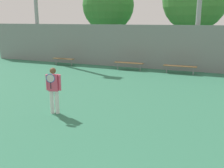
# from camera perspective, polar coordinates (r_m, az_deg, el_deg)

# --- Properties ---
(tennis_player) EXTENTS (0.52, 0.46, 1.66)m
(tennis_player) POSITION_cam_1_polar(r_m,az_deg,el_deg) (9.38, -12.58, -0.87)
(tennis_player) COLOR silver
(tennis_player) RESTS_ON ground_plane
(bench_courtside_near) EXTENTS (2.02, 0.40, 0.50)m
(bench_courtside_near) POSITION_cam_1_polar(r_m,az_deg,el_deg) (16.65, 14.57, 3.73)
(bench_courtside_near) COLOR brown
(bench_courtside_near) RESTS_ON ground_plane
(bench_courtside_far) EXTENTS (1.95, 0.40, 0.50)m
(bench_courtside_far) POSITION_cam_1_polar(r_m,az_deg,el_deg) (17.36, 3.68, 4.55)
(bench_courtside_far) COLOR brown
(bench_courtside_far) RESTS_ON ground_plane
(bench_adjacent_court) EXTENTS (1.65, 0.40, 0.50)m
(bench_adjacent_court) POSITION_cam_1_polar(r_m,az_deg,el_deg) (19.48, -10.50, 5.36)
(bench_adjacent_court) COLOR brown
(bench_adjacent_court) RESTS_ON ground_plane
(back_fence) EXTENTS (30.90, 0.06, 2.92)m
(back_fence) POSITION_cam_1_polar(r_m,az_deg,el_deg) (17.45, 16.04, 7.43)
(back_fence) COLOR gray
(back_fence) RESTS_ON ground_plane
(tree_dark_dense) EXTENTS (4.70, 4.70, 6.86)m
(tree_dark_dense) POSITION_cam_1_polar(r_m,az_deg,el_deg) (24.98, -0.82, 16.72)
(tree_dark_dense) COLOR brown
(tree_dark_dense) RESTS_ON ground_plane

